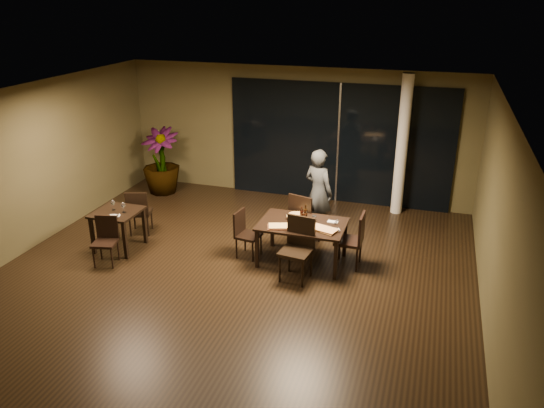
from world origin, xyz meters
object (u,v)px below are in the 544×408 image
(bottle_a, at_px, (302,215))
(bottle_c, at_px, (305,213))
(chair_side_near, at_px, (106,237))
(side_table, at_px, (118,218))
(main_table, at_px, (302,227))
(chair_main_right, at_px, (354,237))
(bottle_b, at_px, (305,217))
(potted_plant, at_px, (161,161))
(chair_side_far, at_px, (139,210))
(chair_main_near, at_px, (298,245))
(chair_main_left, at_px, (245,231))
(diner, at_px, (318,192))
(chair_main_far, at_px, (303,217))

(bottle_a, distance_m, bottle_c, 0.09)
(chair_side_near, bearing_deg, side_table, 87.18)
(main_table, xyz_separation_m, chair_main_right, (0.90, 0.11, -0.12))
(main_table, bearing_deg, bottle_b, -24.49)
(side_table, distance_m, potted_plant, 3.01)
(main_table, bearing_deg, chair_side_far, 177.47)
(chair_main_near, bearing_deg, bottle_a, 106.57)
(potted_plant, bearing_deg, chair_main_left, -39.60)
(side_table, bearing_deg, chair_main_right, 8.08)
(chair_main_right, height_order, bottle_c, bottle_c)
(chair_main_near, bearing_deg, diner, 99.78)
(chair_main_near, height_order, chair_main_right, chair_main_near)
(chair_side_near, relative_size, bottle_b, 3.28)
(chair_main_right, relative_size, bottle_a, 3.49)
(chair_main_left, relative_size, bottle_c, 2.83)
(diner, bearing_deg, chair_main_right, 152.51)
(chair_side_near, distance_m, potted_plant, 3.58)
(side_table, distance_m, chair_main_far, 3.45)
(main_table, xyz_separation_m, bottle_a, (-0.03, 0.04, 0.22))
(main_table, height_order, side_table, same)
(side_table, xyz_separation_m, bottle_b, (3.44, 0.48, 0.26))
(chair_side_far, xyz_separation_m, bottle_b, (3.39, -0.17, 0.36))
(chair_main_right, height_order, bottle_b, bottle_b)
(chair_side_far, relative_size, bottle_c, 3.02)
(main_table, relative_size, bottle_a, 5.25)
(chair_main_near, xyz_separation_m, bottle_a, (-0.09, 0.57, 0.30))
(chair_main_left, bearing_deg, main_table, -77.92)
(chair_main_near, xyz_separation_m, bottle_c, (-0.04, 0.64, 0.31))
(main_table, bearing_deg, bottle_c, 77.93)
(chair_main_near, relative_size, chair_main_left, 1.22)
(side_table, bearing_deg, bottle_a, 9.02)
(potted_plant, xyz_separation_m, bottle_b, (4.12, -2.45, 0.10))
(bottle_a, bearing_deg, chair_side_far, 178.06)
(chair_main_far, relative_size, bottle_c, 3.40)
(main_table, bearing_deg, diner, 90.62)
(potted_plant, distance_m, bottle_b, 4.79)
(chair_main_far, bearing_deg, bottle_b, 121.46)
(chair_main_right, bearing_deg, diner, -141.67)
(chair_main_far, height_order, bottle_a, chair_main_far)
(chair_main_left, relative_size, bottle_a, 3.05)
(side_table, distance_m, chair_main_near, 3.47)
(main_table, xyz_separation_m, chair_side_far, (-3.35, 0.15, -0.16))
(chair_main_near, bearing_deg, chair_side_near, -164.09)
(chair_side_far, xyz_separation_m, chair_side_near, (0.05, -1.20, -0.04))
(chair_main_far, relative_size, diner, 0.60)
(side_table, xyz_separation_m, diner, (3.39, 1.79, 0.24))
(diner, height_order, bottle_a, diner)
(chair_main_left, xyz_separation_m, diner, (1.04, 1.37, 0.38))
(chair_main_far, bearing_deg, side_table, 35.32)
(chair_main_left, xyz_separation_m, potted_plant, (-3.03, 2.51, 0.29))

